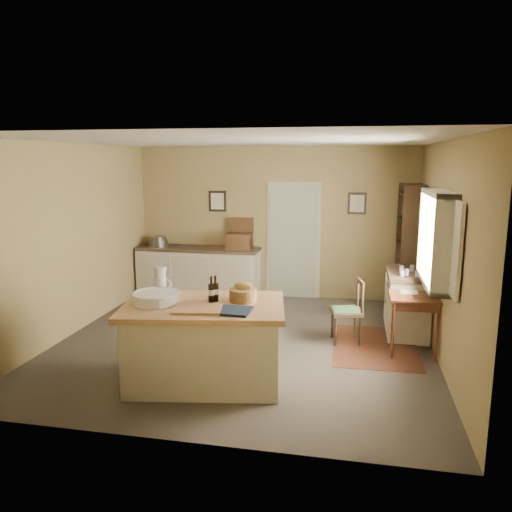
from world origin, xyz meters
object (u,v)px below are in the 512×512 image
at_px(sideboard, 199,270).
at_px(shelving_unit, 412,249).
at_px(work_island, 204,341).
at_px(writing_desk, 412,298).
at_px(right_cabinet, 407,302).
at_px(desk_chair, 346,312).

relative_size(sideboard, shelving_unit, 1.07).
xyz_separation_m(sideboard, shelving_unit, (3.69, -0.20, 0.56)).
height_order(work_island, writing_desk, work_island).
xyz_separation_m(work_island, writing_desk, (2.38, 1.54, 0.19)).
height_order(writing_desk, shelving_unit, shelving_unit).
bearing_deg(sideboard, writing_desk, -28.65).
height_order(sideboard, writing_desk, sideboard).
distance_m(writing_desk, right_cabinet, 0.61).
distance_m(sideboard, right_cabinet, 3.79).
distance_m(work_island, shelving_unit, 4.18).
distance_m(desk_chair, shelving_unit, 2.06).
distance_m(sideboard, shelving_unit, 3.74).
bearing_deg(shelving_unit, writing_desk, -95.09).
bearing_deg(shelving_unit, desk_chair, -120.47).
relative_size(desk_chair, right_cabinet, 0.82).
height_order(work_island, shelving_unit, shelving_unit).
bearing_deg(desk_chair, shelving_unit, 48.57).
height_order(sideboard, desk_chair, sideboard).
xyz_separation_m(desk_chair, shelving_unit, (1.00, 1.70, 0.61)).
distance_m(sideboard, desk_chair, 3.30).
xyz_separation_m(sideboard, writing_desk, (3.54, -1.93, 0.19)).
bearing_deg(shelving_unit, right_cabinet, -97.56).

